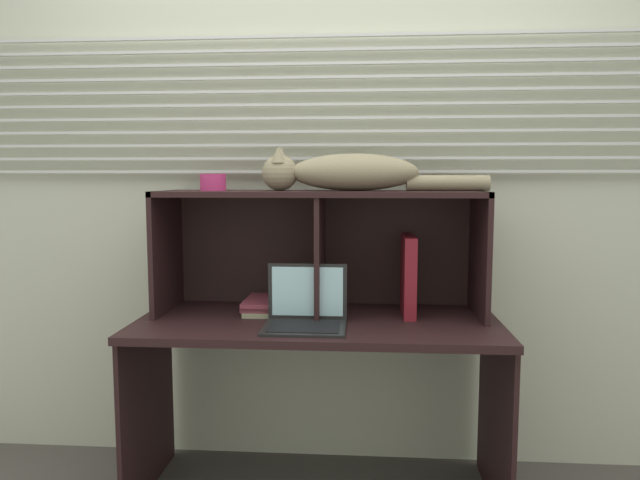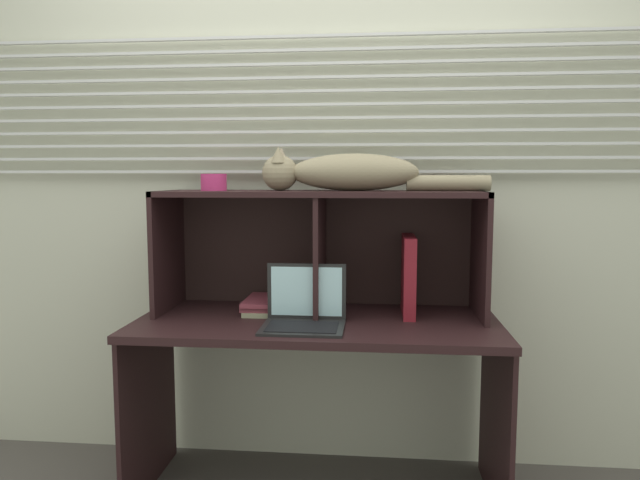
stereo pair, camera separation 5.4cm
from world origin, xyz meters
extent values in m
cube|color=beige|center=(0.00, 0.55, 1.25)|extent=(4.40, 0.04, 2.50)
cube|color=silver|center=(0.00, 0.50, 1.29)|extent=(3.47, 0.02, 0.01)
cube|color=silver|center=(0.00, 0.50, 1.35)|extent=(3.47, 0.02, 0.01)
cube|color=silver|center=(0.00, 0.50, 1.41)|extent=(3.47, 0.02, 0.01)
cube|color=silver|center=(0.00, 0.50, 1.47)|extent=(3.47, 0.02, 0.01)
cube|color=silver|center=(0.00, 0.50, 1.52)|extent=(3.47, 0.02, 0.01)
cube|color=silver|center=(0.00, 0.50, 1.58)|extent=(3.47, 0.02, 0.01)
cube|color=silver|center=(0.00, 0.50, 1.64)|extent=(3.47, 0.02, 0.01)
cube|color=silver|center=(0.00, 0.50, 1.69)|extent=(3.47, 0.02, 0.01)
cube|color=silver|center=(0.00, 0.50, 1.75)|extent=(3.47, 0.02, 0.01)
cube|color=silver|center=(0.00, 0.50, 1.81)|extent=(3.47, 0.02, 0.01)
cube|color=silver|center=(0.00, 0.50, 1.86)|extent=(3.47, 0.02, 0.01)
cube|color=black|center=(0.00, 0.19, 0.70)|extent=(1.40, 0.63, 0.03)
cube|color=black|center=(-0.69, 0.19, 0.34)|extent=(0.02, 0.57, 0.69)
cube|color=black|center=(0.69, 0.19, 0.34)|extent=(0.02, 0.57, 0.69)
cube|color=black|center=(0.00, 0.31, 1.20)|extent=(1.29, 0.38, 0.02)
cube|color=black|center=(-0.64, 0.31, 0.97)|extent=(0.02, 0.38, 0.50)
cube|color=black|center=(0.64, 0.31, 0.97)|extent=(0.02, 0.38, 0.50)
cube|color=black|center=(0.00, 0.31, 0.96)|extent=(0.02, 0.36, 0.47)
cube|color=#2E1D1C|center=(0.00, 0.50, 0.97)|extent=(1.29, 0.01, 0.50)
ellipsoid|color=gray|center=(0.14, 0.31, 1.29)|extent=(0.51, 0.18, 0.15)
sphere|color=gray|center=(-0.16, 0.31, 1.29)|extent=(0.14, 0.14, 0.14)
cone|color=gray|center=(-0.16, 0.27, 1.36)|extent=(0.06, 0.06, 0.06)
cone|color=gray|center=(-0.16, 0.35, 1.36)|extent=(0.06, 0.06, 0.06)
cylinder|color=gray|center=(0.50, 0.31, 1.25)|extent=(0.32, 0.06, 0.06)
cube|color=black|center=(-0.04, 0.04, 0.72)|extent=(0.30, 0.24, 0.01)
cube|color=black|center=(-0.04, 0.16, 0.84)|extent=(0.30, 0.01, 0.21)
cube|color=#B2E0EA|center=(-0.04, 0.15, 0.84)|extent=(0.27, 0.00, 0.19)
cube|color=black|center=(-0.04, 0.03, 0.73)|extent=(0.26, 0.17, 0.00)
cube|color=maroon|center=(0.36, 0.31, 0.88)|extent=(0.05, 0.26, 0.32)
cube|color=gray|center=(-0.20, 0.31, 0.73)|extent=(0.19, 0.25, 0.02)
cube|color=brown|center=(-0.21, 0.32, 0.75)|extent=(0.19, 0.25, 0.02)
cube|color=brown|center=(-0.21, 0.31, 0.77)|extent=(0.19, 0.25, 0.02)
cylinder|color=#C93272|center=(-0.44, 0.31, 1.25)|extent=(0.10, 0.10, 0.07)
camera|label=1|loc=(0.17, -2.02, 1.27)|focal=32.68mm
camera|label=2|loc=(0.23, -2.02, 1.27)|focal=32.68mm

